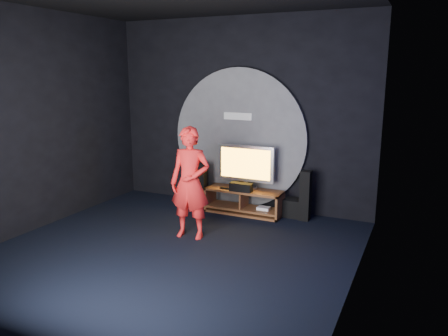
{
  "coord_description": "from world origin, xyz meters",
  "views": [
    {
      "loc": [
        3.16,
        -4.96,
        2.52
      ],
      "look_at": [
        0.35,
        1.05,
        1.05
      ],
      "focal_mm": 35.0,
      "sensor_mm": 36.0,
      "label": 1
    }
  ],
  "objects_px": {
    "tower_speaker_left": "(202,185)",
    "tower_speaker_right": "(305,196)",
    "media_console": "(244,203)",
    "tv": "(246,165)",
    "player": "(190,183)",
    "subwoofer": "(293,208)"
  },
  "relations": [
    {
      "from": "media_console",
      "to": "subwoofer",
      "type": "height_order",
      "value": "media_console"
    },
    {
      "from": "tower_speaker_right",
      "to": "subwoofer",
      "type": "height_order",
      "value": "tower_speaker_right"
    },
    {
      "from": "subwoofer",
      "to": "player",
      "type": "relative_size",
      "value": 0.19
    },
    {
      "from": "tv",
      "to": "tower_speaker_left",
      "type": "relative_size",
      "value": 1.21
    },
    {
      "from": "tower_speaker_left",
      "to": "player",
      "type": "height_order",
      "value": "player"
    },
    {
      "from": "tower_speaker_right",
      "to": "player",
      "type": "height_order",
      "value": "player"
    },
    {
      "from": "tower_speaker_left",
      "to": "player",
      "type": "relative_size",
      "value": 0.5
    },
    {
      "from": "tower_speaker_right",
      "to": "subwoofer",
      "type": "xyz_separation_m",
      "value": [
        -0.24,
        0.08,
        -0.28
      ]
    },
    {
      "from": "media_console",
      "to": "tv",
      "type": "xyz_separation_m",
      "value": [
        -0.01,
        0.07,
        0.69
      ]
    },
    {
      "from": "media_console",
      "to": "tower_speaker_left",
      "type": "height_order",
      "value": "tower_speaker_left"
    },
    {
      "from": "tower_speaker_left",
      "to": "subwoofer",
      "type": "relative_size",
      "value": 2.73
    },
    {
      "from": "media_console",
      "to": "tv",
      "type": "relative_size",
      "value": 1.33
    },
    {
      "from": "player",
      "to": "tv",
      "type": "bearing_deg",
      "value": 69.96
    },
    {
      "from": "tower_speaker_left",
      "to": "tv",
      "type": "bearing_deg",
      "value": 5.93
    },
    {
      "from": "tv",
      "to": "tower_speaker_right",
      "type": "relative_size",
      "value": 1.21
    },
    {
      "from": "tower_speaker_left",
      "to": "tower_speaker_right",
      "type": "xyz_separation_m",
      "value": [
        1.93,
        0.14,
        0.0
      ]
    },
    {
      "from": "media_console",
      "to": "tower_speaker_right",
      "type": "relative_size",
      "value": 1.61
    },
    {
      "from": "subwoofer",
      "to": "tower_speaker_left",
      "type": "bearing_deg",
      "value": -172.59
    },
    {
      "from": "media_console",
      "to": "tower_speaker_right",
      "type": "xyz_separation_m",
      "value": [
        1.08,
        0.12,
        0.24
      ]
    },
    {
      "from": "tv",
      "to": "player",
      "type": "bearing_deg",
      "value": -101.88
    },
    {
      "from": "tower_speaker_right",
      "to": "subwoofer",
      "type": "bearing_deg",
      "value": 161.33
    },
    {
      "from": "tv",
      "to": "player",
      "type": "distance_m",
      "value": 1.51
    }
  ]
}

